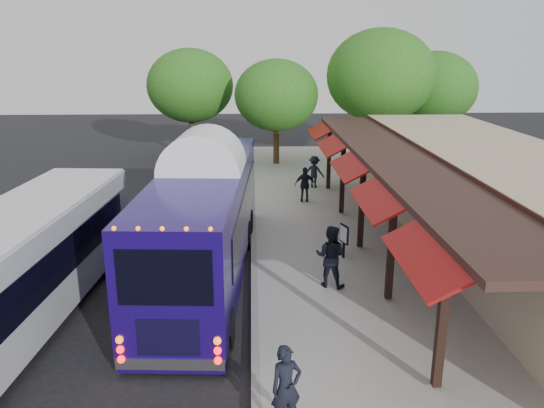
% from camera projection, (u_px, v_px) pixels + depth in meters
% --- Properties ---
extents(ground, '(90.00, 90.00, 0.00)m').
position_uv_depth(ground, '(253.00, 307.00, 14.74)').
color(ground, black).
rests_on(ground, ground).
extents(sidewalk, '(10.00, 40.00, 0.15)m').
position_uv_depth(sidewalk, '(394.00, 250.00, 18.74)').
color(sidewalk, '#9E9B93').
rests_on(sidewalk, ground).
extents(curb, '(0.20, 40.00, 0.16)m').
position_uv_depth(curb, '(254.00, 252.00, 18.56)').
color(curb, gray).
rests_on(curb, ground).
extents(station_shelter, '(8.15, 20.00, 3.60)m').
position_uv_depth(station_shelter, '(494.00, 201.00, 18.36)').
color(station_shelter, tan).
rests_on(station_shelter, ground).
extents(coach_bus, '(3.11, 11.60, 3.67)m').
position_uv_depth(coach_bus, '(205.00, 215.00, 16.41)').
color(coach_bus, '#19075C').
rests_on(coach_bus, ground).
extents(city_bus, '(3.25, 11.28, 2.99)m').
position_uv_depth(city_bus, '(13.00, 269.00, 13.18)').
color(city_bus, '#979A9F').
rests_on(city_bus, ground).
extents(ped_a, '(0.70, 0.58, 1.65)m').
position_uv_depth(ped_a, '(286.00, 387.00, 9.70)').
color(ped_a, black).
rests_on(ped_a, sidewalk).
extents(ped_b, '(1.11, 1.00, 1.87)m').
position_uv_depth(ped_b, '(330.00, 256.00, 15.48)').
color(ped_b, black).
rests_on(ped_b, sidewalk).
extents(ped_c, '(0.97, 0.43, 1.62)m').
position_uv_depth(ped_c, '(305.00, 185.00, 24.06)').
color(ped_c, black).
rests_on(ped_c, sidewalk).
extents(ped_d, '(1.19, 0.96, 1.60)m').
position_uv_depth(ped_d, '(314.00, 172.00, 26.60)').
color(ped_d, black).
rests_on(ped_d, sidewalk).
extents(sign_board, '(0.21, 0.51, 1.16)m').
position_uv_depth(sign_board, '(344.00, 236.00, 17.61)').
color(sign_board, black).
rests_on(sign_board, sidewalk).
extents(tree_left, '(4.96, 4.96, 6.35)m').
position_uv_depth(tree_left, '(276.00, 95.00, 31.21)').
color(tree_left, '#382314').
rests_on(tree_left, ground).
extents(tree_mid, '(6.30, 6.30, 8.07)m').
position_uv_depth(tree_mid, '(381.00, 76.00, 30.65)').
color(tree_mid, '#382314').
rests_on(tree_mid, ground).
extents(tree_right, '(5.29, 5.29, 6.77)m').
position_uv_depth(tree_right, '(434.00, 88.00, 33.01)').
color(tree_right, '#382314').
rests_on(tree_right, ground).
extents(tree_far, '(5.43, 5.43, 6.95)m').
position_uv_depth(tree_far, '(190.00, 86.00, 33.35)').
color(tree_far, '#382314').
rests_on(tree_far, ground).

